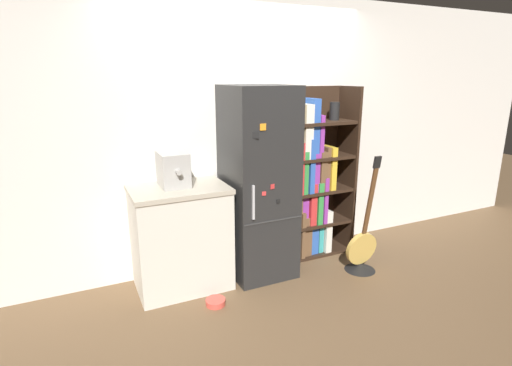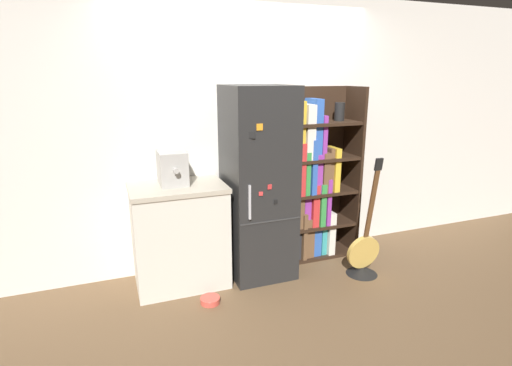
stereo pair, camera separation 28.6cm
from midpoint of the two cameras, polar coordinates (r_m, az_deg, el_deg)
name	(u,v)px [view 2 (the right image)]	position (r m, az deg, el deg)	size (l,w,h in m)	color
ground_plane	(263,276)	(3.91, 3.20, -13.20)	(16.00, 16.00, 0.00)	brown
wall_back	(246,134)	(3.91, 0.65, 7.04)	(8.00, 0.05, 2.60)	silver
refrigerator	(258,183)	(3.69, 2.53, -0.05)	(0.58, 0.65, 1.77)	black
bookshelf	(314,182)	(4.14, 10.24, 0.11)	(0.73, 0.37, 1.75)	black
kitchen_counter	(180,235)	(3.64, -8.64, -7.39)	(0.82, 0.58, 0.93)	beige
espresso_machine	(172,168)	(3.50, -9.60, 2.14)	(0.23, 0.36, 0.29)	#A5A39E
guitar	(363,258)	(4.04, 17.06, -10.23)	(0.33, 0.30, 1.16)	black
pet_bowl	(210,300)	(3.50, -4.15, -16.33)	(0.17, 0.17, 0.05)	#D84C3F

